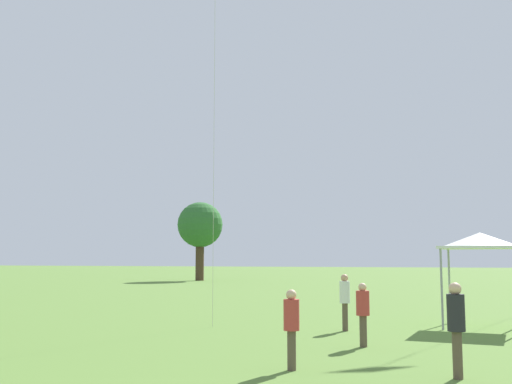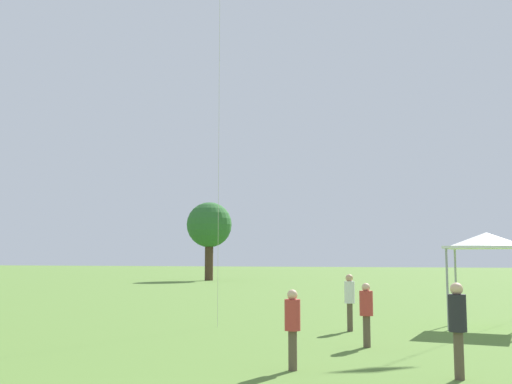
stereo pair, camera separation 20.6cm
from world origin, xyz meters
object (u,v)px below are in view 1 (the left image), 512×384
object	(u,v)px
person_standing_1	(291,322)
person_standing_2	(456,320)
person_standing_5	(363,309)
distant_tree_1	(200,226)
person_standing_6	(345,297)
canopy_tent	(480,242)

from	to	relation	value
person_standing_1	person_standing_2	xyz separation A→B (m)	(3.12, 0.16, 0.11)
person_standing_5	distant_tree_1	world-z (taller)	distant_tree_1
person_standing_1	distant_tree_1	bearing A→B (deg)	-55.96
person_standing_5	person_standing_6	world-z (taller)	person_standing_6
person_standing_5	person_standing_1	bearing A→B (deg)	136.33
person_standing_2	person_standing_5	size ratio (longest dim) A/B	1.11
person_standing_2	person_standing_5	world-z (taller)	person_standing_2
person_standing_5	person_standing_2	bearing A→B (deg)	-177.01
canopy_tent	distant_tree_1	distance (m)	42.99
person_standing_1	person_standing_2	world-z (taller)	person_standing_2
person_standing_2	distant_tree_1	bearing A→B (deg)	-125.60
person_standing_6	person_standing_2	bearing A→B (deg)	-158.25
person_standing_1	canopy_tent	size ratio (longest dim) A/B	0.52
person_standing_1	person_standing_6	bearing A→B (deg)	-80.85
person_standing_1	canopy_tent	bearing A→B (deg)	-105.40
distant_tree_1	person_standing_5	bearing A→B (deg)	-60.95
person_standing_5	canopy_tent	xyz separation A→B (m)	(3.00, 5.38, 1.80)
person_standing_1	person_standing_2	distance (m)	3.12
person_standing_1	person_standing_5	world-z (taller)	person_standing_5
person_standing_2	person_standing_6	world-z (taller)	person_standing_2
person_standing_1	distant_tree_1	size ratio (longest dim) A/B	0.20
person_standing_6	canopy_tent	bearing A→B (deg)	-65.35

